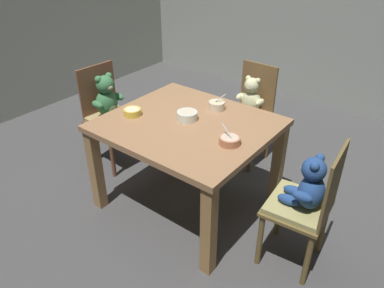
% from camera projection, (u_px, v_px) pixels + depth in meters
% --- Properties ---
extents(ground_plane, '(5.20, 5.20, 0.04)m').
position_uv_depth(ground_plane, '(188.00, 203.00, 3.04)').
color(ground_plane, '#474646').
extents(dining_table, '(1.16, 1.03, 0.73)m').
position_uv_depth(dining_table, '(188.00, 136.00, 2.71)').
color(dining_table, '#9B6E49').
rests_on(dining_table, ground_plane).
extents(teddy_chair_near_left, '(0.41, 0.43, 0.91)m').
position_uv_depth(teddy_chair_near_left, '(109.00, 107.00, 3.28)').
color(teddy_chair_near_left, brown).
rests_on(teddy_chair_near_left, ground_plane).
extents(teddy_chair_near_right, '(0.40, 0.42, 0.90)m').
position_uv_depth(teddy_chair_near_right, '(307.00, 196.00, 2.24)').
color(teddy_chair_near_right, brown).
rests_on(teddy_chair_near_right, ground_plane).
extents(teddy_chair_far_center, '(0.39, 0.38, 0.90)m').
position_uv_depth(teddy_chair_far_center, '(249.00, 107.00, 3.34)').
color(teddy_chair_far_center, brown).
rests_on(teddy_chair_far_center, ground_plane).
extents(porridge_bowl_terracotta_near_right, '(0.15, 0.14, 0.12)m').
position_uv_depth(porridge_bowl_terracotta_near_right, '(230.00, 140.00, 2.39)').
color(porridge_bowl_terracotta_near_right, '#BC7452').
rests_on(porridge_bowl_terracotta_near_right, dining_table).
extents(porridge_bowl_cream_far_center, '(0.12, 0.12, 0.12)m').
position_uv_depth(porridge_bowl_cream_far_center, '(217.00, 105.00, 2.83)').
color(porridge_bowl_cream_far_center, beige).
rests_on(porridge_bowl_cream_far_center, dining_table).
extents(porridge_bowl_yellow_near_left, '(0.13, 0.13, 0.05)m').
position_uv_depth(porridge_bowl_yellow_near_left, '(132.00, 112.00, 2.75)').
color(porridge_bowl_yellow_near_left, yellow).
rests_on(porridge_bowl_yellow_near_left, dining_table).
extents(porridge_bowl_white_center, '(0.15, 0.15, 0.06)m').
position_uv_depth(porridge_bowl_white_center, '(187.00, 116.00, 2.68)').
color(porridge_bowl_white_center, silver).
rests_on(porridge_bowl_white_center, dining_table).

